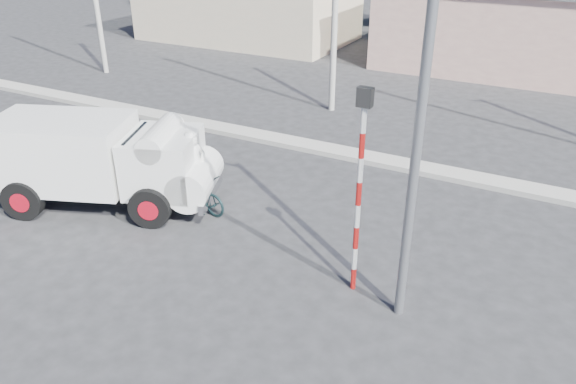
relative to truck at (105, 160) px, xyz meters
The scene contains 9 objects.
ground_plane 4.63m from the truck, 25.66° to the right, with size 120.00×120.00×0.00m, color #28282A.
median 7.38m from the truck, 56.67° to the left, with size 40.00×0.80×0.16m, color #99968E.
truck is the anchor object (origin of this frame).
bicycle 2.54m from the truck, 21.39° to the left, with size 0.67×1.93×1.02m, color black.
cyclist 2.43m from the truck, 21.39° to the left, with size 0.69×0.45×1.90m, color white.
traffic_pole 7.32m from the truck, ahead, with size 0.28×0.18×4.36m.
streetlight 8.94m from the truck, ahead, with size 2.34×0.22×9.00m.
building_row 20.73m from the truck, 75.76° to the left, with size 37.80×7.30×4.44m.
utility_poles 12.72m from the truck, 54.28° to the left, with size 35.40×0.24×8.00m.
Camera 1 is at (6.53, -7.67, 7.20)m, focal length 35.00 mm.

